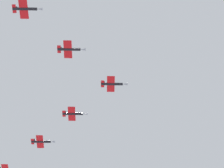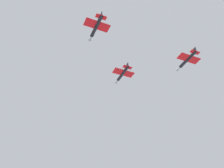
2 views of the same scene
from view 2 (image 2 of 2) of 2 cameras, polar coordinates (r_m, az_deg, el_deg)
jet_lead at (r=108.71m, az=2.36°, el=2.29°), size 11.32×9.78×2.61m
jet_port_inner at (r=91.40m, az=-3.52°, el=12.55°), size 11.32×9.78×2.61m
jet_starboard_inner at (r=104.55m, az=16.37°, el=5.20°), size 11.32×9.78×2.61m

